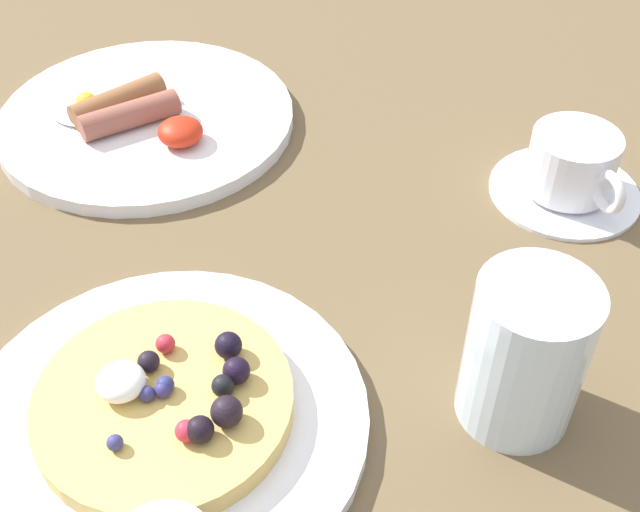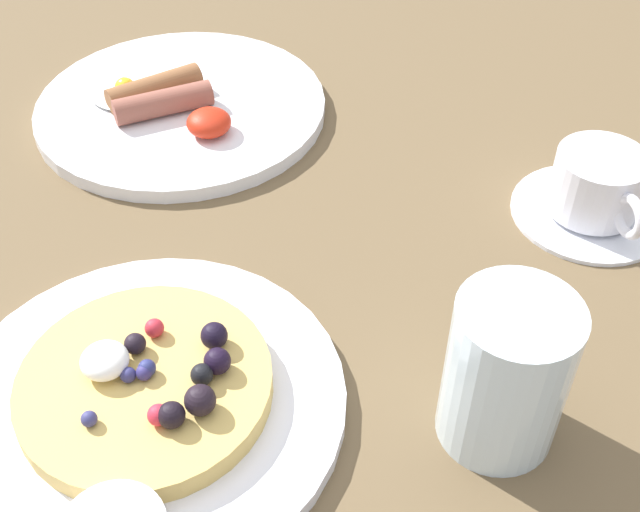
# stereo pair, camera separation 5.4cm
# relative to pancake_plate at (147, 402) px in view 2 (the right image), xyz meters

# --- Properties ---
(ground_plane) EXTENTS (1.61, 1.52, 0.03)m
(ground_plane) POSITION_rel_pancake_plate_xyz_m (0.01, 0.15, -0.02)
(ground_plane) COLOR brown
(pancake_plate) EXTENTS (0.26, 0.26, 0.01)m
(pancake_plate) POSITION_rel_pancake_plate_xyz_m (0.00, 0.00, 0.00)
(pancake_plate) COLOR white
(pancake_plate) RESTS_ON ground_plane
(pancake_with_berries) EXTENTS (0.16, 0.16, 0.04)m
(pancake_with_berries) POSITION_rel_pancake_plate_xyz_m (0.00, 0.00, 0.02)
(pancake_with_berries) COLOR tan
(pancake_with_berries) RESTS_ON pancake_plate
(breakfast_plate) EXTENTS (0.28, 0.28, 0.01)m
(breakfast_plate) POSITION_rel_pancake_plate_xyz_m (-0.20, 0.28, 0.00)
(breakfast_plate) COLOR white
(breakfast_plate) RESTS_ON ground_plane
(fried_breakfast) EXTENTS (0.17, 0.11, 0.03)m
(fried_breakfast) POSITION_rel_pancake_plate_xyz_m (-0.21, 0.26, 0.02)
(fried_breakfast) COLOR brown
(fried_breakfast) RESTS_ON breakfast_plate
(coffee_saucer) EXTENTS (0.13, 0.13, 0.01)m
(coffee_saucer) POSITION_rel_pancake_plate_xyz_m (0.18, 0.35, -0.00)
(coffee_saucer) COLOR white
(coffee_saucer) RESTS_ON ground_plane
(coffee_cup) EXTENTS (0.09, 0.08, 0.05)m
(coffee_cup) POSITION_rel_pancake_plate_xyz_m (0.18, 0.35, 0.03)
(coffee_cup) COLOR white
(coffee_cup) RESTS_ON coffee_saucer
(water_glass) EXTENTS (0.07, 0.07, 0.11)m
(water_glass) POSITION_rel_pancake_plate_xyz_m (0.20, 0.11, 0.05)
(water_glass) COLOR silver
(water_glass) RESTS_ON ground_plane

